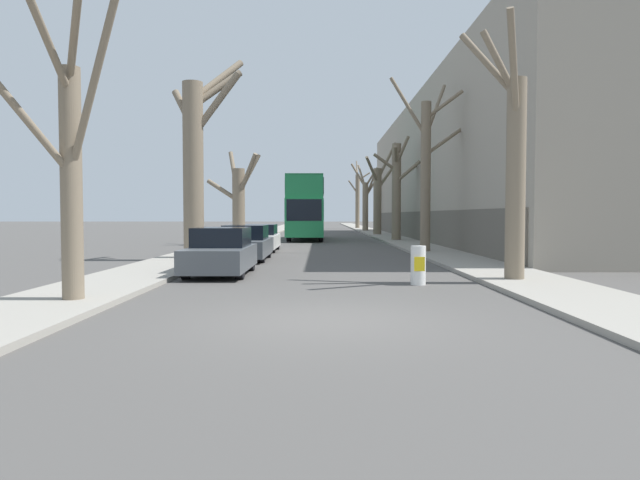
{
  "coord_description": "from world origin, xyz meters",
  "views": [
    {
      "loc": [
        -0.07,
        -9.56,
        1.78
      ],
      "look_at": [
        -0.03,
        26.62,
        0.2
      ],
      "focal_mm": 32.0,
      "sensor_mm": 36.0,
      "label": 1
    }
  ],
  "objects": [
    {
      "name": "street_tree_left_1",
      "position": [
        -4.94,
        12.87,
        3.95
      ],
      "size": [
        2.91,
        2.26,
        8.24
      ],
      "color": "#7A6B56",
      "rests_on": "ground"
    },
    {
      "name": "street_tree_right_2",
      "position": [
        5.14,
        29.04,
        3.63
      ],
      "size": [
        3.56,
        2.58,
        7.04
      ],
      "color": "#7A6B56",
      "rests_on": "ground"
    },
    {
      "name": "sidewalk_right",
      "position": [
        5.33,
        50.0,
        0.06
      ],
      "size": [
        2.48,
        120.0,
        0.12
      ],
      "primitive_type": "cube",
      "color": "gray",
      "rests_on": "ground"
    },
    {
      "name": "sidewalk_left",
      "position": [
        -5.33,
        50.0,
        0.06
      ],
      "size": [
        2.48,
        120.0,
        0.12
      ],
      "primitive_type": "cube",
      "color": "gray",
      "rests_on": "ground"
    },
    {
      "name": "ground_plane",
      "position": [
        0.0,
        0.0,
        0.0
      ],
      "size": [
        300.0,
        300.0,
        0.0
      ],
      "primitive_type": "plane",
      "color": "#4C4947"
    },
    {
      "name": "double_decker_bus",
      "position": [
        -1.09,
        31.68,
        2.51
      ],
      "size": [
        2.52,
        10.15,
        4.44
      ],
      "color": "#1E7F47",
      "rests_on": "ground"
    },
    {
      "name": "street_tree_right_1",
      "position": [
        4.91,
        16.97,
        4.03
      ],
      "size": [
        4.69,
        2.61,
        8.22
      ],
      "color": "#7A6B56",
      "rests_on": "ground"
    },
    {
      "name": "street_tree_right_4",
      "position": [
        4.9,
        52.42,
        3.44
      ],
      "size": [
        3.12,
        3.13,
        7.44
      ],
      "color": "#7A6B56",
      "rests_on": "ground"
    },
    {
      "name": "parked_car_2",
      "position": [
        -3.04,
        18.62,
        0.63
      ],
      "size": [
        1.71,
        4.51,
        1.32
      ],
      "color": "silver",
      "rests_on": "ground"
    },
    {
      "name": "street_tree_left_2",
      "position": [
        -4.85,
        23.94,
        2.65
      ],
      "size": [
        3.23,
        3.12,
        5.71
      ],
      "color": "#7A6B56",
      "rests_on": "ground"
    },
    {
      "name": "traffic_bollard",
      "position": [
        2.43,
        4.93,
        0.5
      ],
      "size": [
        0.38,
        0.39,
        1.0
      ],
      "color": "white",
      "rests_on": "ground"
    },
    {
      "name": "street_tree_right_0",
      "position": [
        4.95,
        5.26,
        3.06
      ],
      "size": [
        1.61,
        2.3,
        6.67
      ],
      "color": "#7A6B56",
      "rests_on": "ground"
    },
    {
      "name": "parked_car_0",
      "position": [
        -3.04,
        7.43,
        0.67
      ],
      "size": [
        1.72,
        4.11,
        1.41
      ],
      "color": "#4C5156",
      "rests_on": "ground"
    },
    {
      "name": "building_facade_right",
      "position": [
        11.56,
        32.56,
        5.05
      ],
      "size": [
        10.08,
        48.91,
        10.13
      ],
      "color": "#9E9384",
      "rests_on": "ground"
    },
    {
      "name": "street_tree_left_0",
      "position": [
        -4.93,
        1.48,
        2.84
      ],
      "size": [
        2.76,
        2.19,
        6.42
      ],
      "color": "#7A6B56",
      "rests_on": "ground"
    },
    {
      "name": "street_tree_right_5",
      "position": [
        4.84,
        64.92,
        3.97
      ],
      "size": [
        2.9,
        2.5,
        9.05
      ],
      "color": "#7A6B56",
      "rests_on": "ground"
    },
    {
      "name": "parked_car_1",
      "position": [
        -3.04,
        12.99,
        0.66
      ],
      "size": [
        1.82,
        4.34,
        1.38
      ],
      "color": "#4C5156",
      "rests_on": "ground"
    },
    {
      "name": "street_tree_right_3",
      "position": [
        4.97,
        40.05,
        3.37
      ],
      "size": [
        2.97,
        2.48,
        8.11
      ],
      "color": "#7A6B56",
      "rests_on": "ground"
    }
  ]
}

